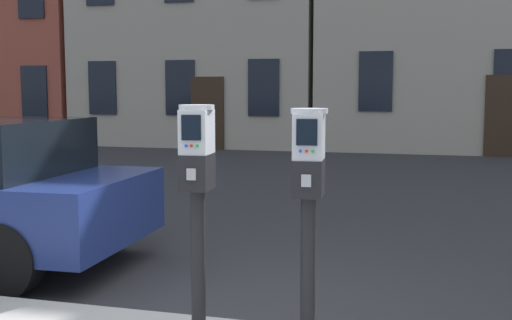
% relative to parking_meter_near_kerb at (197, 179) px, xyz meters
% --- Properties ---
extents(parking_meter_near_kerb, '(0.23, 0.26, 1.47)m').
position_rel_parking_meter_near_kerb_xyz_m(parking_meter_near_kerb, '(0.00, 0.00, 0.00)').
color(parking_meter_near_kerb, black).
rests_on(parking_meter_near_kerb, sidewalk_slab).
extents(parking_meter_twin_adjacent, '(0.23, 0.26, 1.45)m').
position_rel_parking_meter_near_kerb_xyz_m(parking_meter_twin_adjacent, '(0.69, -0.00, -0.01)').
color(parking_meter_twin_adjacent, black).
rests_on(parking_meter_twin_adjacent, sidewalk_slab).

